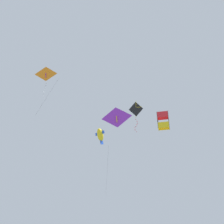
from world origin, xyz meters
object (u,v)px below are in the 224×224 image
object	(u,v)px
kite_diamond_near_right	(136,109)
kite_fish_mid_left	(100,135)
kite_box_near_left	(163,121)
kite_delta_far_centre	(117,118)
kite_delta_upper_right	(46,75)

from	to	relation	value
kite_diamond_near_right	kite_fish_mid_left	xyz separation A→B (m)	(-4.10, 4.78, -2.45)
kite_fish_mid_left	kite_box_near_left	bearing A→B (deg)	-14.48
kite_diamond_near_right	kite_delta_far_centre	distance (m)	9.67
kite_delta_far_centre	kite_fish_mid_left	world-z (taller)	kite_fish_mid_left
kite_box_near_left	kite_delta_far_centre	bearing A→B (deg)	-159.63
kite_delta_upper_right	kite_fish_mid_left	world-z (taller)	kite_delta_upper_right
kite_delta_far_centre	kite_delta_upper_right	bearing A→B (deg)	-165.31
kite_box_near_left	kite_delta_far_centre	xyz separation A→B (m)	(-5.39, 0.66, 0.01)
kite_box_near_left	kite_fish_mid_left	xyz separation A→B (m)	(-4.69, 12.03, 2.77)
kite_box_near_left	kite_fish_mid_left	size ratio (longest dim) A/B	0.21
kite_delta_upper_right	kite_delta_far_centre	distance (m)	10.48
kite_box_near_left	kite_fish_mid_left	distance (m)	13.20
kite_delta_far_centre	kite_fish_mid_left	xyz separation A→B (m)	(0.70, 11.36, 2.76)
kite_diamond_near_right	kite_box_near_left	xyz separation A→B (m)	(0.59, -7.25, -5.23)
kite_delta_upper_right	kite_delta_far_centre	xyz separation A→B (m)	(8.32, -2.30, -5.94)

